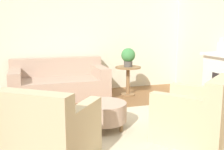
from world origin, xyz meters
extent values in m
plane|color=brown|center=(0.00, 0.00, 0.00)|extent=(16.00, 16.00, 0.00)
cube|color=beige|center=(0.00, 2.82, 1.40)|extent=(9.53, 0.12, 2.80)
cube|color=beige|center=(0.00, 0.00, 0.01)|extent=(2.90, 2.13, 0.01)
cube|color=tan|center=(-0.50, 2.18, 0.22)|extent=(2.03, 1.00, 0.43)
cube|color=tan|center=(-0.50, 2.58, 0.64)|extent=(2.03, 0.20, 0.41)
cube|color=tan|center=(-1.39, 2.16, 0.54)|extent=(0.24, 0.96, 0.23)
cube|color=tan|center=(0.40, 2.16, 0.54)|extent=(0.24, 0.96, 0.23)
cube|color=olive|center=(-0.50, 1.71, 0.03)|extent=(1.83, 0.05, 0.06)
cube|color=#C6B289|center=(-0.92, -0.56, 0.22)|extent=(1.20, 1.21, 0.42)
cube|color=#C6B289|center=(-1.12, -0.83, 0.66)|extent=(0.78, 0.67, 0.46)
cube|color=#C6B289|center=(-0.63, -0.75, 0.55)|extent=(0.62, 0.75, 0.25)
cube|color=#C6B289|center=(-1.18, -0.33, 0.55)|extent=(0.62, 0.75, 0.25)
cube|color=olive|center=(-0.67, -0.23, 0.04)|extent=(0.63, 0.50, 0.06)
cube|color=#C6B289|center=(0.92, -0.56, 0.22)|extent=(1.20, 1.21, 0.42)
cube|color=#C6B289|center=(1.12, -0.83, 0.66)|extent=(0.78, 0.67, 0.46)
cube|color=#C6B289|center=(1.18, -0.33, 0.55)|extent=(0.62, 0.75, 0.25)
cube|color=#C6B289|center=(0.63, -0.75, 0.55)|extent=(0.62, 0.75, 0.25)
cube|color=olive|center=(0.67, -0.23, 0.04)|extent=(0.63, 0.50, 0.06)
cylinder|color=tan|center=(-0.11, 0.19, 0.27)|extent=(0.70, 0.70, 0.28)
cylinder|color=olive|center=(-0.32, -0.02, 0.07)|extent=(0.05, 0.05, 0.12)
cylinder|color=olive|center=(0.10, -0.02, 0.07)|extent=(0.05, 0.05, 0.12)
cylinder|color=olive|center=(-0.32, 0.40, 0.07)|extent=(0.05, 0.05, 0.12)
cylinder|color=olive|center=(0.10, 0.40, 0.07)|extent=(0.05, 0.05, 0.12)
cylinder|color=olive|center=(1.00, 1.97, 0.64)|extent=(0.57, 0.57, 0.03)
cylinder|color=olive|center=(1.00, 1.97, 0.31)|extent=(0.08, 0.08, 0.62)
cylinder|color=olive|center=(1.00, 1.97, 0.01)|extent=(0.32, 0.32, 0.03)
cylinder|color=silver|center=(2.54, 0.87, 1.11)|extent=(0.16, 0.16, 0.22)
cylinder|color=silver|center=(2.54, 0.87, 1.27)|extent=(0.07, 0.07, 0.09)
cylinder|color=#4C4742|center=(1.00, 1.97, 0.71)|extent=(0.19, 0.19, 0.13)
sphere|color=#3D7F42|center=(1.00, 1.97, 0.91)|extent=(0.31, 0.31, 0.31)
camera|label=1|loc=(-1.16, -3.41, 1.49)|focal=42.00mm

